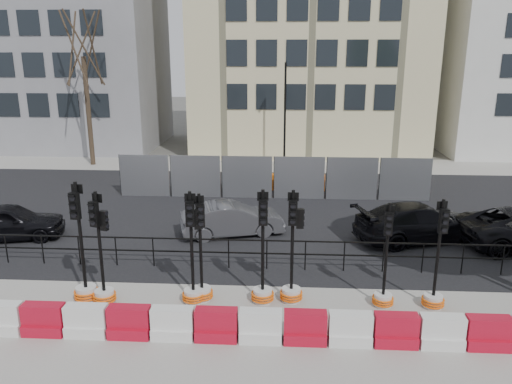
# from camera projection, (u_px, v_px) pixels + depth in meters

# --- Properties ---
(ground) EXTENTS (120.00, 120.00, 0.00)m
(ground) POSITION_uv_depth(u_px,v_px,m) (265.00, 287.00, 14.57)
(ground) COLOR #51514C
(ground) RESTS_ON ground
(sidewalk_near) EXTENTS (40.00, 6.00, 0.02)m
(sidewalk_near) POSITION_uv_depth(u_px,v_px,m) (260.00, 345.00, 11.69)
(sidewalk_near) COLOR gray
(sidewalk_near) RESTS_ON ground
(road) EXTENTS (40.00, 14.00, 0.03)m
(road) POSITION_uv_depth(u_px,v_px,m) (272.00, 212.00, 21.28)
(road) COLOR black
(road) RESTS_ON ground
(sidewalk_far) EXTENTS (40.00, 4.00, 0.02)m
(sidewalk_far) POSITION_uv_depth(u_px,v_px,m) (276.00, 165.00, 29.92)
(sidewalk_far) COLOR gray
(sidewalk_far) RESTS_ON ground
(building_grey) EXTENTS (11.00, 9.06, 14.00)m
(building_grey) POSITION_uv_depth(u_px,v_px,m) (77.00, 45.00, 34.51)
(building_grey) COLOR gray
(building_grey) RESTS_ON ground
(building_cream) EXTENTS (15.00, 10.06, 18.00)m
(building_cream) POSITION_uv_depth(u_px,v_px,m) (309.00, 13.00, 33.08)
(building_cream) COLOR beige
(building_cream) RESTS_ON ground
(kerb_railing) EXTENTS (18.00, 0.04, 1.00)m
(kerb_railing) POSITION_uv_depth(u_px,v_px,m) (267.00, 249.00, 15.53)
(kerb_railing) COLOR black
(kerb_railing) RESTS_ON ground
(heras_fencing) EXTENTS (14.33, 1.72, 2.00)m
(heras_fencing) POSITION_uv_depth(u_px,v_px,m) (263.00, 180.00, 23.72)
(heras_fencing) COLOR gray
(heras_fencing) RESTS_ON ground
(lamp_post_far) EXTENTS (0.12, 0.56, 6.00)m
(lamp_post_far) POSITION_uv_depth(u_px,v_px,m) (285.00, 113.00, 28.03)
(lamp_post_far) COLOR black
(lamp_post_far) RESTS_ON ground
(tree_bare_far) EXTENTS (2.00, 2.00, 9.00)m
(tree_bare_far) POSITION_uv_depth(u_px,v_px,m) (83.00, 50.00, 28.22)
(tree_bare_far) COLOR #473828
(tree_bare_far) RESTS_ON ground
(barrier_row) EXTENTS (15.70, 0.50, 0.80)m
(barrier_row) POSITION_uv_depth(u_px,v_px,m) (261.00, 327.00, 11.78)
(barrier_row) COLOR red
(barrier_row) RESTS_ON ground
(traffic_signal_a) EXTENTS (0.67, 0.67, 3.40)m
(traffic_signal_a) POSITION_uv_depth(u_px,v_px,m) (85.00, 277.00, 13.59)
(traffic_signal_a) COLOR silver
(traffic_signal_a) RESTS_ON ground
(traffic_signal_b) EXTENTS (0.63, 0.63, 3.18)m
(traffic_signal_b) POSITION_uv_depth(u_px,v_px,m) (103.00, 278.00, 13.43)
(traffic_signal_b) COLOR silver
(traffic_signal_b) RESTS_ON ground
(traffic_signal_c) EXTENTS (0.60, 0.60, 3.07)m
(traffic_signal_c) POSITION_uv_depth(u_px,v_px,m) (202.00, 279.00, 13.64)
(traffic_signal_c) COLOR silver
(traffic_signal_c) RESTS_ON ground
(traffic_signal_d) EXTENTS (0.62, 0.62, 3.17)m
(traffic_signal_d) POSITION_uv_depth(u_px,v_px,m) (193.00, 277.00, 13.47)
(traffic_signal_d) COLOR silver
(traffic_signal_d) RESTS_ON ground
(traffic_signal_e) EXTENTS (0.63, 0.63, 3.21)m
(traffic_signal_e) POSITION_uv_depth(u_px,v_px,m) (263.00, 280.00, 13.51)
(traffic_signal_e) COLOR silver
(traffic_signal_e) RESTS_ON ground
(traffic_signal_f) EXTENTS (0.63, 0.63, 3.18)m
(traffic_signal_f) POSITION_uv_depth(u_px,v_px,m) (292.00, 276.00, 13.53)
(traffic_signal_f) COLOR silver
(traffic_signal_f) RESTS_ON ground
(traffic_signal_g) EXTENTS (0.58, 0.58, 2.92)m
(traffic_signal_g) POSITION_uv_depth(u_px,v_px,m) (384.00, 286.00, 13.32)
(traffic_signal_g) COLOR silver
(traffic_signal_g) RESTS_ON ground
(traffic_signal_h) EXTENTS (0.60, 0.60, 3.05)m
(traffic_signal_h) POSITION_uv_depth(u_px,v_px,m) (435.00, 286.00, 13.23)
(traffic_signal_h) COLOR silver
(traffic_signal_h) RESTS_ON ground
(car_a) EXTENTS (3.18, 4.55, 1.33)m
(car_a) POSITION_uv_depth(u_px,v_px,m) (8.00, 222.00, 18.09)
(car_a) COLOR black
(car_a) RESTS_ON ground
(car_b) EXTENTS (3.34, 4.49, 1.25)m
(car_b) POSITION_uv_depth(u_px,v_px,m) (232.00, 219.00, 18.49)
(car_b) COLOR #434448
(car_b) RESTS_ON ground
(car_c) EXTENTS (4.63, 5.85, 1.38)m
(car_c) POSITION_uv_depth(u_px,v_px,m) (419.00, 222.00, 17.96)
(car_c) COLOR black
(car_c) RESTS_ON ground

